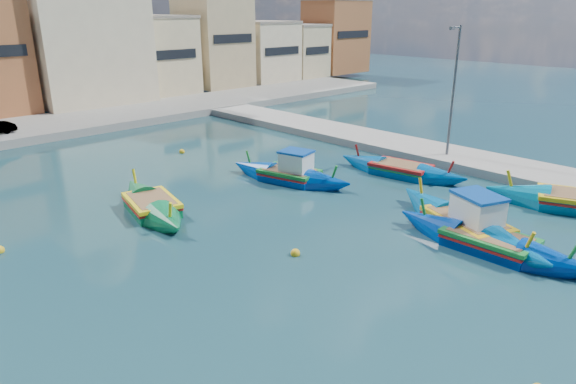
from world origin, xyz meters
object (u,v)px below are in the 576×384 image
quay_street_lamp (453,91)px  luzzu_blue_south (489,244)px  luzzu_blue_cabin (290,175)px  luzzu_turquoise_cabin (467,225)px  church_block (76,14)px  luzzu_cyan_mid (400,171)px  luzzu_green (152,207)px

quay_street_lamp → luzzu_blue_south: (-9.81, -7.43, -4.09)m
luzzu_blue_cabin → luzzu_blue_south: size_ratio=0.95×
luzzu_blue_cabin → luzzu_blue_south: (-0.39, -11.43, -0.08)m
luzzu_turquoise_cabin → luzzu_blue_south: 1.64m
luzzu_turquoise_cabin → luzzu_blue_cabin: bearing=92.8°
church_block → luzzu_turquoise_cabin: church_block is taller
quay_street_lamp → luzzu_cyan_mid: bearing=173.7°
luzzu_blue_cabin → luzzu_blue_south: 11.44m
church_block → quay_street_lamp: bearing=-77.7°
church_block → luzzu_cyan_mid: church_block is taller
luzzu_blue_cabin → luzzu_green: 7.80m
luzzu_green → luzzu_blue_south: size_ratio=0.93×
luzzu_blue_cabin → luzzu_green: luzzu_blue_cabin is taller
luzzu_cyan_mid → quay_street_lamp: bearing=-6.3°
quay_street_lamp → luzzu_cyan_mid: quay_street_lamp is taller
luzzu_cyan_mid → luzzu_blue_south: 9.70m
church_block → luzzu_turquoise_cabin: size_ratio=2.09×
luzzu_cyan_mid → luzzu_blue_south: size_ratio=0.98×
quay_street_lamp → luzzu_turquoise_cabin: (-8.93, -6.05, -3.99)m
quay_street_lamp → luzzu_blue_cabin: 10.99m
luzzu_turquoise_cabin → luzzu_blue_south: (-0.88, -1.38, -0.10)m
luzzu_turquoise_cabin → luzzu_cyan_mid: size_ratio=1.13×
luzzu_green → luzzu_blue_south: (7.32, -12.63, -0.00)m
quay_street_lamp → church_block: bearing=102.3°
church_block → quay_street_lamp: (7.44, -34.00, -4.07)m
luzzu_blue_south → luzzu_cyan_mid: bearing=54.4°
luzzu_turquoise_cabin → luzzu_blue_south: size_ratio=1.10×
luzzu_blue_cabin → luzzu_turquoise_cabin: bearing=-87.2°
luzzu_turquoise_cabin → luzzu_cyan_mid: 8.07m
church_block → luzzu_turquoise_cabin: 40.88m
luzzu_blue_cabin → luzzu_cyan_mid: bearing=-33.9°
luzzu_blue_cabin → luzzu_green: size_ratio=1.02×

